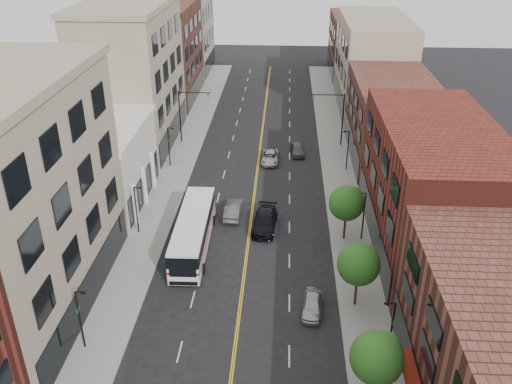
% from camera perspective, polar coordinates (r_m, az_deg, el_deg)
% --- Properties ---
extents(sidewalk_left, '(4.00, 110.00, 0.15)m').
position_cam_1_polar(sidewalk_left, '(64.48, -8.99, 0.88)').
color(sidewalk_left, gray).
rests_on(sidewalk_left, ground).
extents(sidewalk_right, '(4.00, 110.00, 0.15)m').
position_cam_1_polar(sidewalk_right, '(63.47, 8.97, 0.43)').
color(sidewalk_right, gray).
rests_on(sidewalk_right, ground).
extents(bldg_l_tanoffice, '(10.00, 22.00, 18.00)m').
position_cam_1_polar(bldg_l_tanoffice, '(44.37, -24.34, -1.35)').
color(bldg_l_tanoffice, gray).
rests_on(bldg_l_tanoffice, ground).
extents(bldg_l_white, '(10.00, 14.00, 8.00)m').
position_cam_1_polar(bldg_l_white, '(61.23, -16.41, 2.63)').
color(bldg_l_white, silver).
rests_on(bldg_l_white, ground).
extents(bldg_l_far_a, '(10.00, 20.00, 18.00)m').
position_cam_1_polar(bldg_l_far_a, '(74.80, -12.88, 11.62)').
color(bldg_l_far_a, gray).
rests_on(bldg_l_far_a, ground).
extents(bldg_l_far_b, '(10.00, 20.00, 15.00)m').
position_cam_1_polar(bldg_l_far_b, '(93.96, -9.62, 14.14)').
color(bldg_l_far_b, brown).
rests_on(bldg_l_far_b, ground).
extents(bldg_l_far_c, '(10.00, 16.00, 20.00)m').
position_cam_1_polar(bldg_l_far_c, '(110.76, -7.74, 17.58)').
color(bldg_l_far_c, gray).
rests_on(bldg_l_far_c, ground).
extents(bldg_r_mid, '(10.00, 22.00, 12.00)m').
position_cam_1_polar(bldg_r_mid, '(52.46, 18.07, 0.53)').
color(bldg_r_mid, '#581F17').
rests_on(bldg_r_mid, ground).
extents(bldg_r_far_a, '(10.00, 20.00, 10.00)m').
position_cam_1_polar(bldg_r_far_a, '(71.71, 14.20, 7.43)').
color(bldg_r_far_a, brown).
rests_on(bldg_r_far_a, ground).
extents(bldg_r_far_b, '(10.00, 22.00, 14.00)m').
position_cam_1_polar(bldg_r_far_b, '(90.98, 12.13, 13.16)').
color(bldg_r_far_b, gray).
rests_on(bldg_r_far_b, ground).
extents(bldg_r_far_c, '(10.00, 18.00, 11.00)m').
position_cam_1_polar(bldg_r_far_c, '(110.62, 10.64, 14.98)').
color(bldg_r_far_c, brown).
rests_on(bldg_r_far_c, ground).
extents(tree_r_1, '(3.40, 3.40, 5.59)m').
position_cam_1_polar(tree_r_1, '(35.77, 12.74, -16.50)').
color(tree_r_1, black).
rests_on(tree_r_1, sidewalk_right).
extents(tree_r_2, '(3.40, 3.40, 5.59)m').
position_cam_1_polar(tree_r_2, '(43.44, 10.87, -7.35)').
color(tree_r_2, black).
rests_on(tree_r_2, sidewalk_right).
extents(tree_r_3, '(3.40, 3.40, 5.59)m').
position_cam_1_polar(tree_r_3, '(51.91, 9.63, -1.05)').
color(tree_r_3, black).
rests_on(tree_r_3, sidewalk_right).
extents(lamp_l_1, '(0.81, 0.55, 5.05)m').
position_cam_1_polar(lamp_l_1, '(41.42, -18.03, -12.35)').
color(lamp_l_1, black).
rests_on(lamp_l_1, sidewalk_left).
extents(lamp_l_2, '(0.81, 0.55, 5.05)m').
position_cam_1_polar(lamp_l_2, '(53.94, -12.46, -1.58)').
color(lamp_l_2, black).
rests_on(lamp_l_2, sidewalk_left).
extents(lamp_l_3, '(0.81, 0.55, 5.05)m').
position_cam_1_polar(lamp_l_3, '(67.93, -9.13, 4.97)').
color(lamp_l_3, black).
rests_on(lamp_l_3, sidewalk_left).
extents(lamp_r_1, '(0.81, 0.55, 5.05)m').
position_cam_1_polar(lamp_r_1, '(39.67, 14.03, -13.73)').
color(lamp_r_1, black).
rests_on(lamp_r_1, sidewalk_right).
extents(lamp_r_2, '(0.81, 0.55, 5.05)m').
position_cam_1_polar(lamp_r_2, '(52.61, 11.23, -2.23)').
color(lamp_r_2, black).
rests_on(lamp_r_2, sidewalk_right).
extents(lamp_r_3, '(0.81, 0.55, 5.05)m').
position_cam_1_polar(lamp_r_3, '(66.88, 9.61, 4.56)').
color(lamp_r_3, black).
rests_on(lamp_r_3, sidewalk_right).
extents(signal_mast_left, '(4.49, 0.18, 7.20)m').
position_cam_1_polar(signal_mast_left, '(74.55, -7.49, 8.51)').
color(signal_mast_left, black).
rests_on(signal_mast_left, sidewalk_left).
extents(signal_mast_right, '(4.49, 0.18, 7.20)m').
position_cam_1_polar(signal_mast_right, '(73.66, 8.59, 8.20)').
color(signal_mast_right, black).
rests_on(signal_mast_right, sidewalk_right).
extents(city_bus, '(3.22, 12.73, 3.26)m').
position_cam_1_polar(city_bus, '(51.38, -6.63, -4.02)').
color(city_bus, white).
rests_on(city_bus, ground).
extents(car_parked_far, '(1.95, 4.07, 1.34)m').
position_cam_1_polar(car_parked_far, '(44.32, 5.93, -11.73)').
color(car_parked_far, '#A6A7AE').
rests_on(car_parked_far, ground).
extents(car_lane_behind, '(1.75, 4.67, 1.52)m').
position_cam_1_polar(car_lane_behind, '(56.84, -2.40, -1.85)').
color(car_lane_behind, '#47484C').
rests_on(car_lane_behind, ground).
extents(car_lane_a, '(2.70, 5.80, 1.64)m').
position_cam_1_polar(car_lane_a, '(54.57, 0.94, -3.10)').
color(car_lane_a, black).
rests_on(car_lane_a, ground).
extents(car_lane_b, '(2.18, 4.65, 1.29)m').
position_cam_1_polar(car_lane_b, '(69.24, 1.49, 3.67)').
color(car_lane_b, '#AAACB2').
rests_on(car_lane_b, ground).
extents(car_lane_c, '(2.08, 4.27, 1.40)m').
position_cam_1_polar(car_lane_c, '(71.66, 4.36, 4.50)').
color(car_lane_c, '#4D4D52').
rests_on(car_lane_c, ground).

